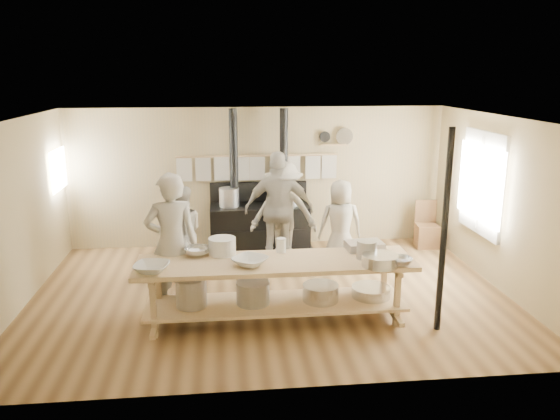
{
  "coord_description": "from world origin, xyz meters",
  "views": [
    {
      "loc": [
        -0.65,
        -7.55,
        3.24
      ],
      "look_at": [
        0.17,
        0.2,
        1.24
      ],
      "focal_mm": 35.0,
      "sensor_mm": 36.0,
      "label": 1
    }
  ],
  "objects": [
    {
      "name": "roasting_pan",
      "position": [
        1.26,
        -0.57,
        0.91
      ],
      "size": [
        0.52,
        0.37,
        0.11
      ],
      "primitive_type": "cube",
      "rotation": [
        0.0,
        0.0,
        0.08
      ],
      "color": "#B2B2B7",
      "rests_on": "prep_table"
    },
    {
      "name": "left_opening",
      "position": [
        -3.45,
        2.0,
        1.6
      ],
      "size": [
        0.0,
        0.9,
        0.9
      ],
      "color": "white",
      "rests_on": "ground"
    },
    {
      "name": "cook_center",
      "position": [
        1.28,
        1.08,
        0.75
      ],
      "size": [
        0.74,
        0.49,
        1.5
      ],
      "primitive_type": "imported",
      "rotation": [
        0.0,
        0.0,
        3.13
      ],
      "color": "#A5A092",
      "rests_on": "ground"
    },
    {
      "name": "deep_bowl_enamel",
      "position": [
        -0.69,
        -0.57,
        0.96
      ],
      "size": [
        0.42,
        0.42,
        0.23
      ],
      "primitive_type": "cylinder",
      "rotation": [
        0.0,
        0.0,
        -0.18
      ],
      "color": "white",
      "rests_on": "prep_table"
    },
    {
      "name": "bowl_white_a",
      "position": [
        -1.55,
        -1.14,
        0.9
      ],
      "size": [
        0.5,
        0.5,
        0.1
      ],
      "primitive_type": "imported",
      "rotation": [
        0.0,
        0.0,
        -0.18
      ],
      "color": "white",
      "rests_on": "prep_table"
    },
    {
      "name": "cook_by_window",
      "position": [
        0.36,
        1.41,
        0.88
      ],
      "size": [
        1.22,
        0.8,
        1.76
      ],
      "primitive_type": "imported",
      "rotation": [
        0.0,
        0.0,
        -0.14
      ],
      "color": "#A5A092",
      "rests_on": "ground"
    },
    {
      "name": "bowl_steel_b",
      "position": [
        1.55,
        -1.23,
        0.9
      ],
      "size": [
        0.34,
        0.34,
        0.1
      ],
      "primitive_type": "imported",
      "rotation": [
        0.0,
        0.0,
        3.22
      ],
      "color": "silver",
      "rests_on": "prep_table"
    },
    {
      "name": "cook_left",
      "position": [
        -1.33,
        0.72,
        0.77
      ],
      "size": [
        0.83,
        0.69,
        1.54
      ],
      "primitive_type": "imported",
      "rotation": [
        0.0,
        0.0,
        3.3
      ],
      "color": "#A5A092",
      "rests_on": "ground"
    },
    {
      "name": "back_wall_shelf",
      "position": [
        1.46,
        2.43,
        2.0
      ],
      "size": [
        0.63,
        0.14,
        0.32
      ],
      "color": "tan",
      "rests_on": "ground"
    },
    {
      "name": "window_right",
      "position": [
        3.47,
        0.6,
        1.5
      ],
      "size": [
        0.09,
        1.5,
        1.65
      ],
      "color": "beige",
      "rests_on": "ground"
    },
    {
      "name": "support_post",
      "position": [
        2.05,
        -1.35,
        1.3
      ],
      "size": [
        0.08,
        0.08,
        2.6
      ],
      "primitive_type": "cylinder",
      "color": "black",
      "rests_on": "ground"
    },
    {
      "name": "towel_rail",
      "position": [
        -0.0,
        2.4,
        1.55
      ],
      "size": [
        3.0,
        0.04,
        0.47
      ],
      "color": "tan",
      "rests_on": "ground"
    },
    {
      "name": "bowl_steel_a",
      "position": [
        -1.02,
        -0.57,
        0.9
      ],
      "size": [
        0.48,
        0.48,
        0.11
      ],
      "primitive_type": "imported",
      "rotation": [
        0.0,
        0.0,
        0.94
      ],
      "color": "silver",
      "rests_on": "prep_table"
    },
    {
      "name": "mixing_bowl_large",
      "position": [
        1.29,
        -1.23,
        0.92
      ],
      "size": [
        0.59,
        0.59,
        0.15
      ],
      "primitive_type": "cylinder",
      "rotation": [
        0.0,
        0.0,
        0.38
      ],
      "color": "silver",
      "rests_on": "prep_table"
    },
    {
      "name": "cook_right",
      "position": [
        0.27,
        1.27,
        0.98
      ],
      "size": [
        1.19,
        0.58,
        1.96
      ],
      "primitive_type": "imported",
      "rotation": [
        0.0,
        0.0,
        3.05
      ],
      "color": "#A5A092",
      "rests_on": "ground"
    },
    {
      "name": "ground",
      "position": [
        0.0,
        0.0,
        0.0
      ],
      "size": [
        7.0,
        7.0,
        0.0
      ],
      "primitive_type": "plane",
      "color": "brown",
      "rests_on": "ground"
    },
    {
      "name": "pitcher",
      "position": [
        0.11,
        -0.57,
        0.95
      ],
      "size": [
        0.16,
        0.16,
        0.2
      ],
      "primitive_type": "cylinder",
      "rotation": [
        0.0,
        0.0,
        0.38
      ],
      "color": "white",
      "rests_on": "prep_table"
    },
    {
      "name": "bucket_galv",
      "position": [
        1.2,
        -0.94,
        0.97
      ],
      "size": [
        0.31,
        0.31,
        0.24
      ],
      "primitive_type": "cylinder",
      "rotation": [
        0.0,
        0.0,
        -0.2
      ],
      "color": "gray",
      "rests_on": "prep_table"
    },
    {
      "name": "bowl_white_b",
      "position": [
        -0.34,
        -1.03,
        0.9
      ],
      "size": [
        0.59,
        0.59,
        0.1
      ],
      "primitive_type": "imported",
      "rotation": [
        0.0,
        0.0,
        2.48
      ],
      "color": "white",
      "rests_on": "prep_table"
    },
    {
      "name": "cook_far_left",
      "position": [
        -1.36,
        -0.43,
        0.98
      ],
      "size": [
        0.79,
        0.59,
        1.96
      ],
      "primitive_type": "imported",
      "rotation": [
        0.0,
        0.0,
        3.32
      ],
      "color": "#A5A092",
      "rests_on": "ground"
    },
    {
      "name": "room_shell",
      "position": [
        0.0,
        0.0,
        1.62
      ],
      "size": [
        7.0,
        7.0,
        7.0
      ],
      "color": "tan",
      "rests_on": "ground"
    },
    {
      "name": "chair",
      "position": [
        3.15,
        1.97,
        0.26
      ],
      "size": [
        0.45,
        0.45,
        0.87
      ],
      "rotation": [
        0.0,
        0.0,
        -0.11
      ],
      "color": "brown",
      "rests_on": "ground"
    },
    {
      "name": "prep_table",
      "position": [
        -0.01,
        -0.9,
        0.52
      ],
      "size": [
        3.6,
        0.9,
        0.85
      ],
      "color": "tan",
      "rests_on": "ground"
    },
    {
      "name": "stove",
      "position": [
        -0.01,
        2.12,
        0.52
      ],
      "size": [
        1.9,
        0.75,
        2.6
      ],
      "color": "black",
      "rests_on": "ground"
    }
  ]
}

